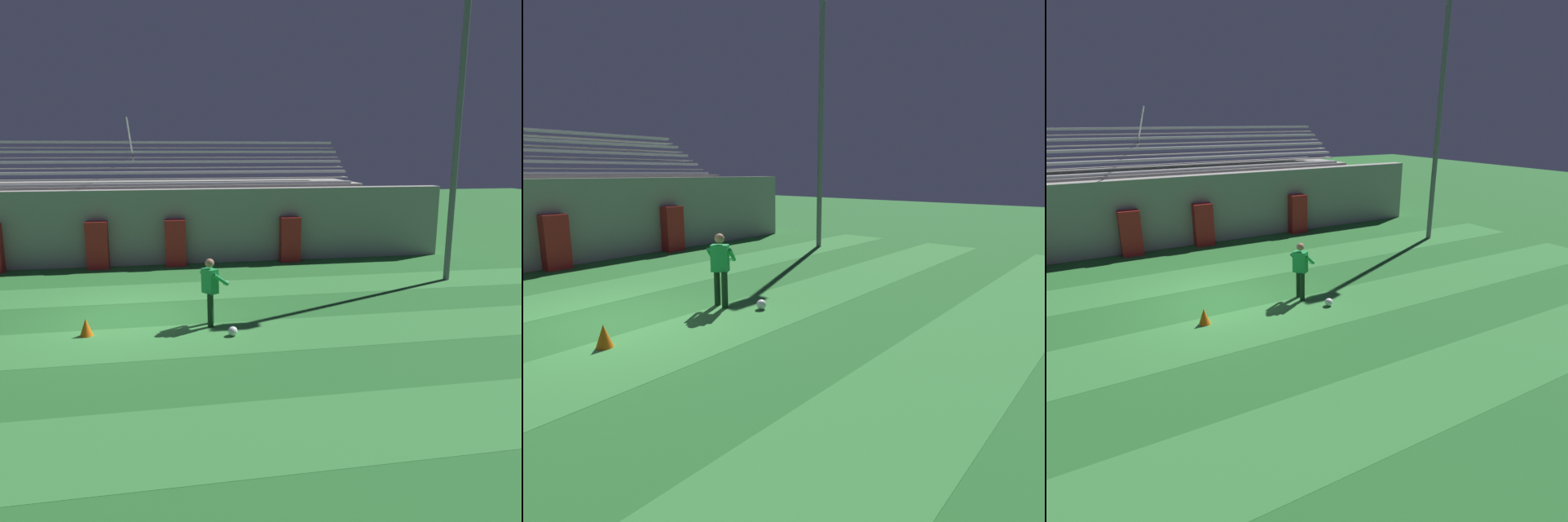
% 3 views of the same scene
% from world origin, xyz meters
% --- Properties ---
extents(ground_plane, '(80.00, 80.00, 0.00)m').
position_xyz_m(ground_plane, '(0.00, 0.00, 0.00)').
color(ground_plane, '#286B2D').
extents(turf_stripe_near, '(28.00, 2.08, 0.01)m').
position_xyz_m(turf_stripe_near, '(0.00, -6.00, 0.00)').
color(turf_stripe_near, '#38843D').
rests_on(turf_stripe_near, ground).
extents(turf_stripe_mid, '(28.00, 2.08, 0.01)m').
position_xyz_m(turf_stripe_mid, '(0.00, -1.84, 0.00)').
color(turf_stripe_mid, '#38843D').
rests_on(turf_stripe_mid, ground).
extents(turf_stripe_far, '(28.00, 2.08, 0.01)m').
position_xyz_m(turf_stripe_far, '(0.00, 2.32, 0.00)').
color(turf_stripe_far, '#38843D').
rests_on(turf_stripe_far, ground).
extents(back_wall, '(24.00, 0.60, 2.80)m').
position_xyz_m(back_wall, '(0.00, 6.50, 1.40)').
color(back_wall, '#999691').
rests_on(back_wall, ground).
extents(padding_pillar_gate_left, '(0.76, 0.44, 1.72)m').
position_xyz_m(padding_pillar_gate_left, '(-1.40, 5.95, 0.86)').
color(padding_pillar_gate_left, '#B21E1E').
rests_on(padding_pillar_gate_left, ground).
extents(padding_pillar_gate_right, '(0.76, 0.44, 1.72)m').
position_xyz_m(padding_pillar_gate_right, '(1.40, 5.95, 0.86)').
color(padding_pillar_gate_right, '#B21E1E').
rests_on(padding_pillar_gate_right, ground).
extents(padding_pillar_far_right, '(0.76, 0.44, 1.72)m').
position_xyz_m(padding_pillar_far_right, '(5.75, 5.95, 0.86)').
color(padding_pillar_far_right, '#B21E1E').
rests_on(padding_pillar_far_right, ground).
extents(bleacher_stand, '(18.00, 4.05, 5.43)m').
position_xyz_m(bleacher_stand, '(-0.00, 8.84, 1.50)').
color(bleacher_stand, '#999691').
rests_on(bleacher_stand, ground).
extents(floodlight_pole, '(0.90, 0.36, 9.84)m').
position_xyz_m(floodlight_pole, '(10.23, 2.24, 6.05)').
color(floodlight_pole, slate).
rests_on(floodlight_pole, ground).
extents(goalkeeper, '(0.72, 0.74, 1.67)m').
position_xyz_m(goalkeeper, '(2.15, -0.91, 0.95)').
color(goalkeeper, '#143319').
rests_on(goalkeeper, ground).
extents(soccer_ball, '(0.22, 0.22, 0.22)m').
position_xyz_m(soccer_ball, '(2.58, -1.75, 0.11)').
color(soccer_ball, white).
rests_on(soccer_ball, ground).
extents(traffic_cone, '(0.30, 0.30, 0.42)m').
position_xyz_m(traffic_cone, '(-0.77, -1.17, 0.21)').
color(traffic_cone, orange).
rests_on(traffic_cone, ground).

